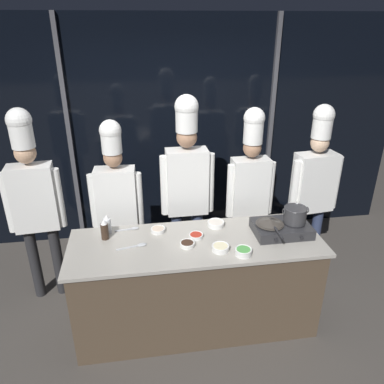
{
  "coord_description": "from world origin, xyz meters",
  "views": [
    {
      "loc": [
        -0.45,
        -2.67,
        2.61
      ],
      "look_at": [
        0.0,
        0.25,
        1.24
      ],
      "focal_mm": 35.0,
      "sensor_mm": 36.0,
      "label": 1
    }
  ],
  "objects_px": {
    "serving_spoon_slotted": "(138,246)",
    "chef_head": "(33,194)",
    "prep_bowl_onion": "(216,223)",
    "serving_spoon_solid": "(131,229)",
    "squeeze_bottle_clear": "(107,224)",
    "prep_bowl_soy_glaze": "(187,244)",
    "chef_line": "(187,178)",
    "chef_pastry": "(250,183)",
    "chef_apprentice": "(314,181)",
    "chef_sous": "(116,196)",
    "prep_bowl_noodles": "(220,247)",
    "portable_stove": "(281,228)",
    "frying_pan": "(270,222)",
    "prep_bowl_chicken": "(158,230)",
    "stock_pot": "(295,214)",
    "prep_bowl_scallions": "(243,251)",
    "squeeze_bottle_soy": "(105,230)"
  },
  "relations": [
    {
      "from": "serving_spoon_slotted",
      "to": "chef_line",
      "type": "bearing_deg",
      "value": 53.58
    },
    {
      "from": "chef_line",
      "to": "chef_pastry",
      "type": "xyz_separation_m",
      "value": [
        0.64,
        -0.02,
        -0.09
      ]
    },
    {
      "from": "portable_stove",
      "to": "serving_spoon_solid",
      "type": "xyz_separation_m",
      "value": [
        -1.31,
        0.26,
        -0.04
      ]
    },
    {
      "from": "stock_pot",
      "to": "serving_spoon_slotted",
      "type": "distance_m",
      "value": 1.38
    },
    {
      "from": "chef_line",
      "to": "serving_spoon_slotted",
      "type": "bearing_deg",
      "value": 53.0
    },
    {
      "from": "prep_bowl_chicken",
      "to": "frying_pan",
      "type": "bearing_deg",
      "value": -11.12
    },
    {
      "from": "chef_line",
      "to": "chef_apprentice",
      "type": "relative_size",
      "value": 1.06
    },
    {
      "from": "portable_stove",
      "to": "chef_head",
      "type": "xyz_separation_m",
      "value": [
        -2.19,
        0.62,
        0.2
      ]
    },
    {
      "from": "squeeze_bottle_clear",
      "to": "chef_sous",
      "type": "height_order",
      "value": "chef_sous"
    },
    {
      "from": "prep_bowl_soy_glaze",
      "to": "prep_bowl_noodles",
      "type": "height_order",
      "value": "prep_bowl_noodles"
    },
    {
      "from": "prep_bowl_soy_glaze",
      "to": "stock_pot",
      "type": "bearing_deg",
      "value": 5.03
    },
    {
      "from": "chef_sous",
      "to": "chef_pastry",
      "type": "height_order",
      "value": "chef_pastry"
    },
    {
      "from": "chef_sous",
      "to": "prep_bowl_noodles",
      "type": "bearing_deg",
      "value": 138.44
    },
    {
      "from": "prep_bowl_onion",
      "to": "portable_stove",
      "type": "bearing_deg",
      "value": -20.96
    },
    {
      "from": "stock_pot",
      "to": "prep_bowl_chicken",
      "type": "bearing_deg",
      "value": 171.18
    },
    {
      "from": "stock_pot",
      "to": "squeeze_bottle_clear",
      "type": "relative_size",
      "value": 1.29
    },
    {
      "from": "chef_pastry",
      "to": "prep_bowl_chicken",
      "type": "bearing_deg",
      "value": 23.46
    },
    {
      "from": "prep_bowl_soy_glaze",
      "to": "serving_spoon_solid",
      "type": "bearing_deg",
      "value": 143.16
    },
    {
      "from": "chef_head",
      "to": "chef_sous",
      "type": "height_order",
      "value": "chef_head"
    },
    {
      "from": "prep_bowl_noodles",
      "to": "prep_bowl_onion",
      "type": "bearing_deg",
      "value": 83.4
    },
    {
      "from": "stock_pot",
      "to": "prep_bowl_soy_glaze",
      "type": "xyz_separation_m",
      "value": [
        -0.96,
        -0.08,
        -0.15
      ]
    },
    {
      "from": "chef_head",
      "to": "prep_bowl_onion",
      "type": "bearing_deg",
      "value": 161.31
    },
    {
      "from": "squeeze_bottle_soy",
      "to": "chef_sous",
      "type": "height_order",
      "value": "chef_sous"
    },
    {
      "from": "squeeze_bottle_clear",
      "to": "serving_spoon_slotted",
      "type": "height_order",
      "value": "squeeze_bottle_clear"
    },
    {
      "from": "chef_pastry",
      "to": "chef_apprentice",
      "type": "distance_m",
      "value": 0.69
    },
    {
      "from": "prep_bowl_onion",
      "to": "chef_line",
      "type": "distance_m",
      "value": 0.57
    },
    {
      "from": "serving_spoon_solid",
      "to": "chef_line",
      "type": "bearing_deg",
      "value": 35.97
    },
    {
      "from": "stock_pot",
      "to": "prep_bowl_scallions",
      "type": "height_order",
      "value": "stock_pot"
    },
    {
      "from": "portable_stove",
      "to": "squeeze_bottle_clear",
      "type": "height_order",
      "value": "squeeze_bottle_clear"
    },
    {
      "from": "serving_spoon_slotted",
      "to": "prep_bowl_soy_glaze",
      "type": "bearing_deg",
      "value": -8.14
    },
    {
      "from": "prep_bowl_onion",
      "to": "serving_spoon_slotted",
      "type": "xyz_separation_m",
      "value": [
        -0.71,
        -0.23,
        -0.02
      ]
    },
    {
      "from": "chef_line",
      "to": "chef_apprentice",
      "type": "xyz_separation_m",
      "value": [
        1.33,
        -0.04,
        -0.1
      ]
    },
    {
      "from": "squeeze_bottle_soy",
      "to": "chef_sous",
      "type": "xyz_separation_m",
      "value": [
        0.09,
        0.52,
        0.07
      ]
    },
    {
      "from": "portable_stove",
      "to": "squeeze_bottle_clear",
      "type": "bearing_deg",
      "value": 170.86
    },
    {
      "from": "stock_pot",
      "to": "prep_bowl_noodles",
      "type": "bearing_deg",
      "value": -164.91
    },
    {
      "from": "prep_bowl_scallions",
      "to": "serving_spoon_slotted",
      "type": "bearing_deg",
      "value": 163.24
    },
    {
      "from": "prep_bowl_chicken",
      "to": "chef_apprentice",
      "type": "height_order",
      "value": "chef_apprentice"
    },
    {
      "from": "portable_stove",
      "to": "prep_bowl_chicken",
      "type": "xyz_separation_m",
      "value": [
        -1.07,
        0.18,
        -0.03
      ]
    },
    {
      "from": "prep_bowl_chicken",
      "to": "serving_spoon_slotted",
      "type": "bearing_deg",
      "value": -131.12
    },
    {
      "from": "serving_spoon_slotted",
      "to": "chef_apprentice",
      "type": "height_order",
      "value": "chef_apprentice"
    },
    {
      "from": "prep_bowl_soy_glaze",
      "to": "frying_pan",
      "type": "bearing_deg",
      "value": 6.16
    },
    {
      "from": "squeeze_bottle_clear",
      "to": "prep_bowl_soy_glaze",
      "type": "xyz_separation_m",
      "value": [
        0.66,
        -0.33,
        -0.06
      ]
    },
    {
      "from": "squeeze_bottle_clear",
      "to": "serving_spoon_slotted",
      "type": "distance_m",
      "value": 0.38
    },
    {
      "from": "prep_bowl_onion",
      "to": "serving_spoon_solid",
      "type": "xyz_separation_m",
      "value": [
        -0.76,
        0.05,
        -0.02
      ]
    },
    {
      "from": "prep_bowl_chicken",
      "to": "chef_sous",
      "type": "xyz_separation_m",
      "value": [
        -0.37,
        0.47,
        0.14
      ]
    },
    {
      "from": "serving_spoon_slotted",
      "to": "chef_head",
      "type": "height_order",
      "value": "chef_head"
    },
    {
      "from": "portable_stove",
      "to": "prep_bowl_scallions",
      "type": "xyz_separation_m",
      "value": [
        -0.42,
        -0.28,
        -0.02
      ]
    },
    {
      "from": "chef_head",
      "to": "prep_bowl_soy_glaze",
      "type": "bearing_deg",
      "value": 147.63
    },
    {
      "from": "squeeze_bottle_soy",
      "to": "prep_bowl_scallions",
      "type": "bearing_deg",
      "value": -20.56
    },
    {
      "from": "prep_bowl_onion",
      "to": "frying_pan",
      "type": "bearing_deg",
      "value": -26.27
    }
  ]
}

